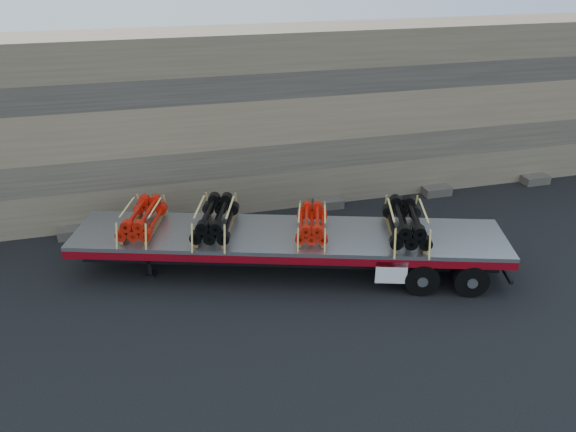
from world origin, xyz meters
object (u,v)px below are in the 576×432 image
bundle_midfront (216,220)px  bundle_midrear (312,224)px  bundle_rear (406,223)px  trailer (288,252)px  bundle_front (142,219)px

bundle_midfront → bundle_midrear: (2.98, -0.97, -0.08)m
bundle_rear → trailer: bearing=-180.0°
trailer → bundle_midfront: (-2.25, 0.73, 1.14)m
bundle_rear → bundle_midrear: bearing=-180.0°
trailer → bundle_front: 4.91m
bundle_midrear → bundle_midfront: bearing=-180.0°
trailer → bundle_front: bearing=180.0°
bundle_rear → bundle_midfront: bearing=-180.0°
bundle_midfront → bundle_rear: bundle_rear is taller
bundle_front → bundle_midrear: bearing=0.0°
bundle_midfront → bundle_rear: size_ratio=0.97×
bundle_midfront → bundle_midrear: bearing=0.0°
bundle_front → bundle_midfront: (2.30, -0.75, 0.04)m
bundle_front → bundle_midrear: (5.28, -1.72, -0.04)m
trailer → bundle_midrear: bundle_midrear is taller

